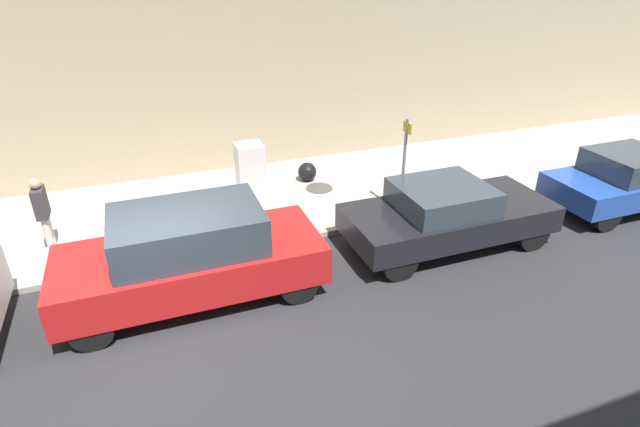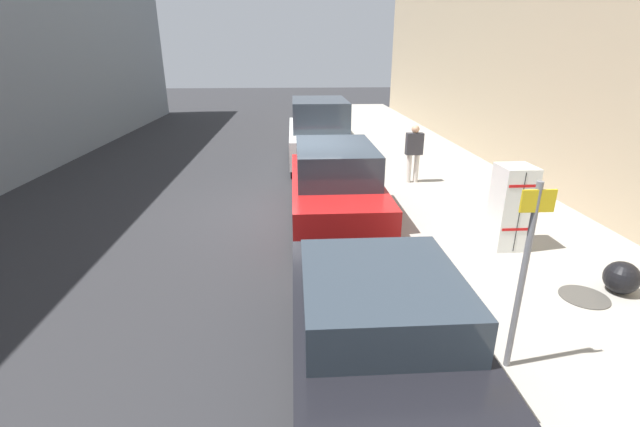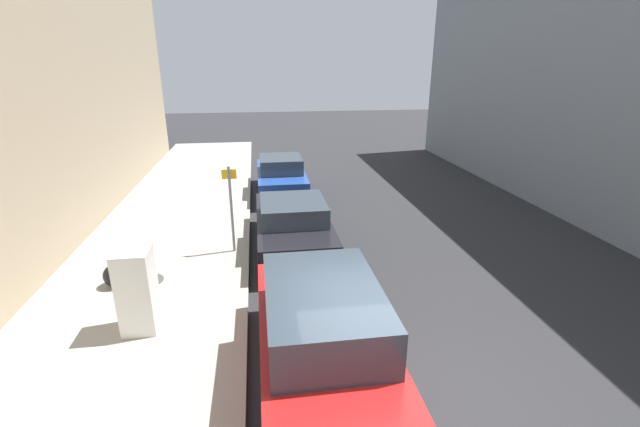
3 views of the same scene
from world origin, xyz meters
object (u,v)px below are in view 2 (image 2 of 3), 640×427
Objects in this scene: discarded_refrigerator at (511,207)px; parked_suv_red at (335,183)px; pedestrian_walking_far at (414,150)px; parked_van_white at (319,132)px; parked_sedan_dark at (382,337)px; street_sign_post at (524,269)px; trash_bag at (622,278)px.

discarded_refrigerator is 0.34× the size of parked_suv_red.
parked_van_white is at bearing -111.13° from pedestrian_walking_far.
parked_van_white is at bearing -67.37° from discarded_refrigerator.
discarded_refrigerator reaches higher than parked_sedan_dark.
pedestrian_walking_far reaches higher than discarded_refrigerator.
street_sign_post is 4.48× the size of trash_bag.
discarded_refrigerator is at bearing 38.25° from pedestrian_walking_far.
discarded_refrigerator is 3.60m from parked_suv_red.
parked_van_white is 1.12× the size of parked_suv_red.
discarded_refrigerator is 0.97× the size of pedestrian_walking_far.
parked_sedan_dark is at bearing 7.57° from street_sign_post.
parked_van_white reaches higher than discarded_refrigerator.
trash_bag is 4.42m from parked_sedan_dark.
street_sign_post is at bearing 98.30° from parked_van_white.
street_sign_post reaches higher than parked_suv_red.
parked_suv_red is 1.04× the size of parked_sedan_dark.
parked_van_white is at bearing -81.70° from street_sign_post.
street_sign_post is 0.51× the size of parked_sedan_dark.
parked_sedan_dark is at bearing 90.00° from parked_van_white.
parked_sedan_dark is (3.10, 3.46, -0.17)m from discarded_refrigerator.
discarded_refrigerator is 8.06m from parked_van_white.
discarded_refrigerator is at bearing -61.47° from trash_bag.
pedestrian_walking_far is at bearing -107.39° from parked_sedan_dark.
parked_sedan_dark reaches higher than trash_bag.
street_sign_post reaches higher than parked_van_white.
pedestrian_walking_far reaches higher than trash_bag.
trash_bag is at bearing 138.60° from parked_suv_red.
pedestrian_walking_far is (0.64, -4.39, 0.14)m from discarded_refrigerator.
parked_sedan_dark is (0.00, 5.28, -0.15)m from parked_suv_red.
street_sign_post is at bearing 30.98° from trash_bag.
trash_bag is (-0.96, 1.76, -0.53)m from discarded_refrigerator.
pedestrian_walking_far is (1.60, -6.15, 0.68)m from trash_bag.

